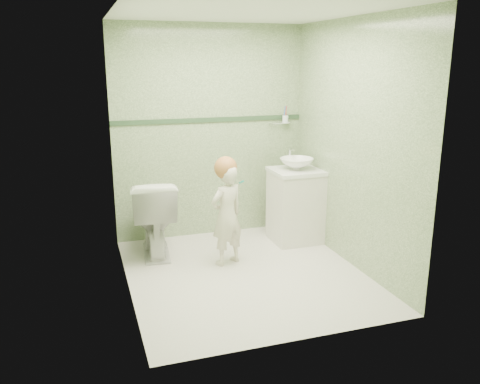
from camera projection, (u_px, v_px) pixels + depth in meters
name	position (u px, v px, depth m)	size (l,w,h in m)	color
ground	(245.00, 273.00, 4.82)	(2.50, 2.50, 0.00)	beige
room_shell	(245.00, 151.00, 4.51)	(2.50, 2.54, 2.40)	gray
trim_stripe	(210.00, 120.00, 5.61)	(2.20, 0.02, 0.05)	#2B452C
vanity	(295.00, 207.00, 5.61)	(0.52, 0.50, 0.80)	white
counter	(296.00, 171.00, 5.51)	(0.54, 0.52, 0.04)	white
basin	(297.00, 164.00, 5.49)	(0.37, 0.37, 0.13)	white
faucet	(290.00, 154.00, 5.64)	(0.03, 0.13, 0.18)	silver
cup_holder	(285.00, 119.00, 5.84)	(0.26, 0.07, 0.21)	silver
toilet	(154.00, 217.00, 5.23)	(0.46, 0.81, 0.82)	white
toddler	(227.00, 215.00, 4.94)	(0.37, 0.25, 1.02)	silver
hair_cap	(226.00, 168.00, 4.84)	(0.23, 0.23, 0.23)	#A76836
teal_toothbrush	(241.00, 182.00, 4.80)	(0.10, 0.14, 0.08)	#0B8E84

